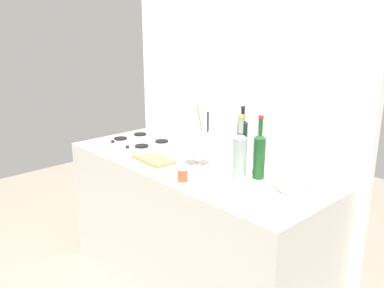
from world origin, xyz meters
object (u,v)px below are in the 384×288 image
Objects in this scene: stovetop_hob at (141,142)px; utensil_crock at (204,141)px; condiment_jar_front at (183,174)px; cutting_board at (153,159)px; wine_bottle_leftmost at (259,155)px; mixing_bowl at (197,157)px; wine_bottle_mid_left at (242,139)px; wine_bottle_mid_right at (240,155)px; plate_stack at (298,183)px.

stovetop_hob is 0.49m from utensil_crock.
condiment_jar_front reaches higher than cutting_board.
wine_bottle_leftmost is at bearing 53.32° from condiment_jar_front.
stovetop_hob is 1.01m from wine_bottle_leftmost.
wine_bottle_leftmost reaches higher than mixing_bowl.
cutting_board is at bearing 166.08° from condiment_jar_front.
wine_bottle_mid_left is at bearing 9.05° from utensil_crock.
wine_bottle_leftmost is 0.33m from wine_bottle_mid_left.
wine_bottle_mid_right is (0.95, -0.02, 0.13)m from stovetop_hob.
wine_bottle_leftmost is at bearing 62.06° from wine_bottle_mid_right.
wine_bottle_leftmost reaches higher than plate_stack.
cutting_board is at bearing -163.29° from plate_stack.
utensil_crock reaches higher than mixing_bowl.
wine_bottle_mid_right is 0.62m from cutting_board.
wine_bottle_mid_left is (-0.27, 0.18, 0.00)m from wine_bottle_leftmost.
plate_stack is 0.61m from condiment_jar_front.
condiment_jar_front is (0.75, -0.26, 0.03)m from stovetop_hob.
wine_bottle_leftmost is 0.58m from utensil_crock.
wine_bottle_mid_right is 1.17× the size of utensil_crock.
cutting_board is (-0.36, -0.42, -0.13)m from wine_bottle_mid_left.
plate_stack is 2.98× the size of condiment_jar_front.
plate_stack is 1.46× the size of mixing_bowl.
stovetop_hob is 2.23× the size of plate_stack.
condiment_jar_front is 0.27× the size of cutting_board.
mixing_bowl is 0.51× the size of utensil_crock.
plate_stack is 0.92m from cutting_board.
utensil_crock is at bearing -170.95° from wine_bottle_mid_left.
wine_bottle_mid_right is 0.36m from mixing_bowl.
stovetop_hob is 0.40m from cutting_board.
stovetop_hob is 6.63× the size of condiment_jar_front.
stovetop_hob is at bearing 178.72° from mixing_bowl.
cutting_board is (-0.88, -0.26, -0.03)m from plate_stack.
wine_bottle_mid_left is (-0.52, 0.16, 0.10)m from plate_stack.
wine_bottle_mid_left is 2.17× the size of mixing_bowl.
cutting_board is at bearing -166.16° from wine_bottle_mid_right.
stovetop_hob is at bearing -175.48° from plate_stack.
wine_bottle_mid_right reaches higher than wine_bottle_mid_left.
mixing_bowl is (-0.40, -0.09, -0.09)m from wine_bottle_leftmost.
utensil_crock is at bearing 172.15° from plate_stack.
plate_stack reaches higher than stovetop_hob.
mixing_bowl is (0.60, -0.01, 0.03)m from stovetop_hob.
wine_bottle_mid_left reaches higher than stovetop_hob.
mixing_bowl is at bearing 120.90° from condiment_jar_front.
wine_bottle_leftmost reaches higher than cutting_board.
mixing_bowl is (-0.65, -0.11, 0.01)m from plate_stack.
wine_bottle_mid_right is at bearing -117.94° from wine_bottle_leftmost.
wine_bottle_mid_left reaches higher than cutting_board.
mixing_bowl is 0.28m from utensil_crock.
plate_stack is 0.27m from wine_bottle_leftmost.
wine_bottle_leftmost is (-0.24, -0.02, 0.10)m from plate_stack.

